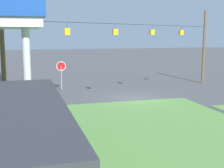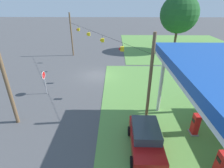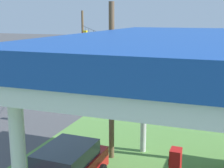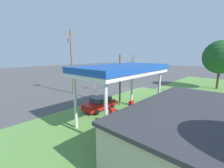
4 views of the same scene
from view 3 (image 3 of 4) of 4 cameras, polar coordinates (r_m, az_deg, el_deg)
The scene contains 3 objects.
ground_plane at distance 24.48m, azimuth -3.71°, elevation -3.01°, with size 160.00×160.00×0.00m, color #4C4C4F.
gas_station_canopy at distance 9.25m, azimuth 10.95°, elevation 5.66°, with size 10.68×5.40×5.93m.
signal_span_gantry at distance 23.76m, azimuth -3.87°, elevation 6.06°, with size 18.15×10.24×7.05m.
Camera 3 is at (21.53, 9.70, 6.42)m, focal length 50.00 mm.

